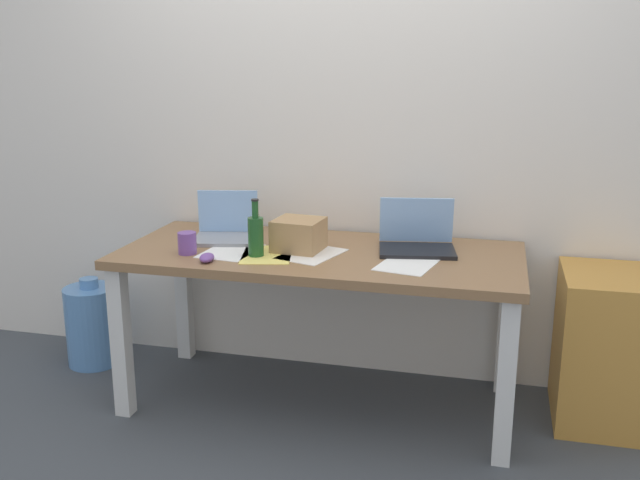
{
  "coord_description": "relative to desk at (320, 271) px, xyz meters",
  "views": [
    {
      "loc": [
        0.73,
        -2.92,
        1.56
      ],
      "look_at": [
        0.0,
        0.0,
        0.78
      ],
      "focal_mm": 39.85,
      "sensor_mm": 36.0,
      "label": 1
    }
  ],
  "objects": [
    {
      "name": "ground_plane",
      "position": [
        0.0,
        0.0,
        -0.63
      ],
      "size": [
        8.0,
        8.0,
        0.0
      ],
      "primitive_type": "plane",
      "color": "#42474C"
    },
    {
      "name": "back_wall",
      "position": [
        0.0,
        0.44,
        0.67
      ],
      "size": [
        5.2,
        0.08,
        2.6
      ],
      "primitive_type": "cube",
      "color": "silver",
      "rests_on": "ground"
    },
    {
      "name": "desk",
      "position": [
        0.0,
        0.0,
        0.0
      ],
      "size": [
        1.76,
        0.77,
        0.73
      ],
      "color": "olive",
      "rests_on": "ground"
    },
    {
      "name": "laptop_left",
      "position": [
        -0.48,
        0.09,
        0.14
      ],
      "size": [
        0.33,
        0.29,
        0.22
      ],
      "color": "gray",
      "rests_on": "desk"
    },
    {
      "name": "laptop_right",
      "position": [
        0.41,
        0.11,
        0.14
      ],
      "size": [
        0.36,
        0.3,
        0.22
      ],
      "color": "black",
      "rests_on": "desk"
    },
    {
      "name": "beer_bottle",
      "position": [
        -0.24,
        -0.15,
        0.19
      ],
      "size": [
        0.07,
        0.07,
        0.25
      ],
      "color": "#1E5123",
      "rests_on": "desk"
    },
    {
      "name": "computer_mouse",
      "position": [
        -0.42,
        -0.28,
        0.11
      ],
      "size": [
        0.08,
        0.11,
        0.03
      ],
      "primitive_type": "ellipsoid",
      "rotation": [
        0.0,
        0.0,
        0.21
      ],
      "color": "#724799",
      "rests_on": "desk"
    },
    {
      "name": "cardboard_box",
      "position": [
        -0.09,
        -0.01,
        0.16
      ],
      "size": [
        0.22,
        0.21,
        0.14
      ],
      "primitive_type": "cube",
      "rotation": [
        0.0,
        0.0,
        -0.1
      ],
      "color": "tan",
      "rests_on": "desk"
    },
    {
      "name": "coffee_mug",
      "position": [
        -0.55,
        -0.18,
        0.14
      ],
      "size": [
        0.08,
        0.08,
        0.09
      ],
      "primitive_type": "cylinder",
      "color": "#724799",
      "rests_on": "desk"
    },
    {
      "name": "paper_yellow_folder",
      "position": [
        -0.21,
        -0.12,
        0.09
      ],
      "size": [
        0.27,
        0.34,
        0.0
      ],
      "primitive_type": "cube",
      "rotation": [
        0.0,
        0.0,
        0.23
      ],
      "color": "#F4E06B",
      "rests_on": "desk"
    },
    {
      "name": "paper_sheet_front_left",
      "position": [
        -0.38,
        -0.1,
        0.09
      ],
      "size": [
        0.24,
        0.31,
        0.0
      ],
      "primitive_type": "cube",
      "rotation": [
        0.0,
        0.0,
        -0.09
      ],
      "color": "white",
      "rests_on": "desk"
    },
    {
      "name": "paper_sheet_center",
      "position": [
        -0.02,
        -0.06,
        0.09
      ],
      "size": [
        0.29,
        0.34,
        0.0
      ],
      "primitive_type": "cube",
      "rotation": [
        0.0,
        0.0,
        -0.29
      ],
      "color": "white",
      "rests_on": "desk"
    },
    {
      "name": "paper_sheet_front_right",
      "position": [
        0.4,
        -0.11,
        0.09
      ],
      "size": [
        0.27,
        0.33,
        0.0
      ],
      "primitive_type": "cube",
      "rotation": [
        0.0,
        0.0,
        -0.21
      ],
      "color": "white",
      "rests_on": "desk"
    },
    {
      "name": "water_cooler_jug",
      "position": [
        -1.25,
        0.13,
        -0.42
      ],
      "size": [
        0.27,
        0.27,
        0.46
      ],
      "color": "#598CC6",
      "rests_on": "ground"
    },
    {
      "name": "filing_cabinet",
      "position": [
        1.24,
        0.15,
        -0.3
      ],
      "size": [
        0.4,
        0.48,
        0.67
      ],
      "primitive_type": "cube",
      "color": "#C68938",
      "rests_on": "ground"
    }
  ]
}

